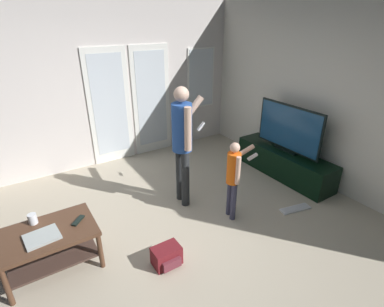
# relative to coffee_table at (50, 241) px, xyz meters

# --- Properties ---
(ground_plane) EXTENTS (5.63, 5.22, 0.02)m
(ground_plane) POSITION_rel_coffee_table_xyz_m (1.11, -0.38, -0.35)
(ground_plane) COLOR #BCAF97
(wall_back_with_doors) EXTENTS (5.63, 0.09, 2.76)m
(wall_back_with_doors) POSITION_rel_coffee_table_xyz_m (1.22, 2.20, 1.00)
(wall_back_with_doors) COLOR silver
(wall_back_with_doors) RESTS_ON ground_plane
(wall_right_plain) EXTENTS (0.06, 5.22, 2.73)m
(wall_right_plain) POSITION_rel_coffee_table_xyz_m (3.90, -0.38, 1.03)
(wall_right_plain) COLOR white
(wall_right_plain) RESTS_ON ground_plane
(coffee_table) EXTENTS (0.91, 0.61, 0.46)m
(coffee_table) POSITION_rel_coffee_table_xyz_m (0.00, 0.00, 0.00)
(coffee_table) COLOR #503322
(coffee_table) RESTS_ON ground_plane
(tv_stand) EXTENTS (0.46, 1.71, 0.44)m
(tv_stand) POSITION_rel_coffee_table_xyz_m (3.58, 0.07, -0.12)
(tv_stand) COLOR black
(tv_stand) RESTS_ON ground_plane
(flat_screen_tv) EXTENTS (0.08, 1.19, 0.75)m
(flat_screen_tv) POSITION_rel_coffee_table_xyz_m (3.58, 0.08, 0.49)
(flat_screen_tv) COLOR black
(flat_screen_tv) RESTS_ON tv_stand
(person_adult) EXTENTS (0.58, 0.45, 1.65)m
(person_adult) POSITION_rel_coffee_table_xyz_m (1.78, 0.31, 0.65)
(person_adult) COLOR #282B2E
(person_adult) RESTS_ON ground_plane
(person_child) EXTENTS (0.50, 0.28, 1.06)m
(person_child) POSITION_rel_coffee_table_xyz_m (2.13, -0.34, 0.30)
(person_child) COLOR #3B3B55
(person_child) RESTS_ON ground_plane
(backpack) EXTENTS (0.30, 0.24, 0.21)m
(backpack) POSITION_rel_coffee_table_xyz_m (1.01, -0.61, -0.23)
(backpack) COLOR maroon
(backpack) RESTS_ON ground_plane
(loose_keyboard) EXTENTS (0.46, 0.22, 0.02)m
(loose_keyboard) POSITION_rel_coffee_table_xyz_m (2.96, -0.70, -0.33)
(loose_keyboard) COLOR white
(loose_keyboard) RESTS_ON ground_plane
(laptop_closed) EXTENTS (0.33, 0.29, 0.03)m
(laptop_closed) POSITION_rel_coffee_table_xyz_m (-0.05, -0.08, 0.14)
(laptop_closed) COLOR #AEB6B5
(laptop_closed) RESTS_ON coffee_table
(cup_near_edge) EXTENTS (0.09, 0.09, 0.11)m
(cup_near_edge) POSITION_rel_coffee_table_xyz_m (-0.09, 0.21, 0.18)
(cup_near_edge) COLOR white
(cup_near_edge) RESTS_ON coffee_table
(tv_remote_black) EXTENTS (0.16, 0.16, 0.02)m
(tv_remote_black) POSITION_rel_coffee_table_xyz_m (0.30, -0.00, 0.14)
(tv_remote_black) COLOR black
(tv_remote_black) RESTS_ON coffee_table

